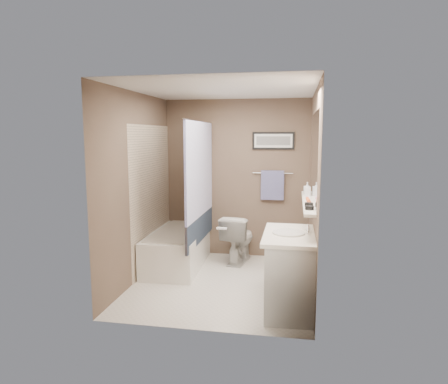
% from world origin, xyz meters
% --- Properties ---
extents(ground, '(2.50, 2.50, 0.00)m').
position_xyz_m(ground, '(0.00, 0.00, 0.00)').
color(ground, silver).
rests_on(ground, ground).
extents(ceiling, '(2.20, 2.50, 0.04)m').
position_xyz_m(ceiling, '(0.00, 0.00, 2.38)').
color(ceiling, silver).
rests_on(ceiling, wall_back).
extents(wall_back, '(2.20, 0.04, 2.40)m').
position_xyz_m(wall_back, '(0.00, 1.23, 1.20)').
color(wall_back, brown).
rests_on(wall_back, ground).
extents(wall_front, '(2.20, 0.04, 2.40)m').
position_xyz_m(wall_front, '(0.00, -1.23, 1.20)').
color(wall_front, brown).
rests_on(wall_front, ground).
extents(wall_left, '(0.04, 2.50, 2.40)m').
position_xyz_m(wall_left, '(-1.08, 0.00, 1.20)').
color(wall_left, brown).
rests_on(wall_left, ground).
extents(wall_right, '(0.04, 2.50, 2.40)m').
position_xyz_m(wall_right, '(1.08, 0.00, 1.20)').
color(wall_right, brown).
rests_on(wall_right, ground).
extents(tile_surround, '(0.02, 1.55, 2.00)m').
position_xyz_m(tile_surround, '(-1.09, 0.50, 1.00)').
color(tile_surround, beige).
rests_on(tile_surround, wall_left).
extents(curtain_rod, '(0.02, 1.55, 0.02)m').
position_xyz_m(curtain_rod, '(-0.40, 0.50, 2.05)').
color(curtain_rod, silver).
rests_on(curtain_rod, wall_left).
extents(curtain_upper, '(0.03, 1.45, 1.28)m').
position_xyz_m(curtain_upper, '(-0.40, 0.50, 1.40)').
color(curtain_upper, white).
rests_on(curtain_upper, curtain_rod).
extents(curtain_lower, '(0.03, 1.45, 0.36)m').
position_xyz_m(curtain_lower, '(-0.40, 0.50, 0.58)').
color(curtain_lower, '#243143').
rests_on(curtain_lower, curtain_rod).
extents(mirror, '(0.02, 1.60, 1.00)m').
position_xyz_m(mirror, '(1.09, -0.15, 1.62)').
color(mirror, silver).
rests_on(mirror, wall_right).
extents(shelf, '(0.12, 1.60, 0.03)m').
position_xyz_m(shelf, '(1.04, -0.15, 1.10)').
color(shelf, silver).
rests_on(shelf, wall_right).
extents(towel_bar, '(0.60, 0.02, 0.02)m').
position_xyz_m(towel_bar, '(0.55, 1.22, 1.30)').
color(towel_bar, silver).
rests_on(towel_bar, wall_back).
extents(towel, '(0.34, 0.05, 0.44)m').
position_xyz_m(towel, '(0.55, 1.20, 1.12)').
color(towel, '#8285BD').
rests_on(towel, towel_bar).
extents(art_frame, '(0.62, 0.02, 0.26)m').
position_xyz_m(art_frame, '(0.55, 1.23, 1.78)').
color(art_frame, black).
rests_on(art_frame, wall_back).
extents(art_mat, '(0.56, 0.00, 0.20)m').
position_xyz_m(art_mat, '(0.55, 1.22, 1.78)').
color(art_mat, white).
rests_on(art_mat, art_frame).
extents(art_image, '(0.50, 0.00, 0.13)m').
position_xyz_m(art_image, '(0.55, 1.22, 1.78)').
color(art_image, '#595959').
rests_on(art_image, art_mat).
extents(door, '(0.80, 0.02, 2.00)m').
position_xyz_m(door, '(0.55, -1.24, 1.00)').
color(door, silver).
rests_on(door, wall_front).
extents(door_handle, '(0.10, 0.02, 0.02)m').
position_xyz_m(door_handle, '(0.22, -1.19, 1.00)').
color(door_handle, silver).
rests_on(door_handle, door).
extents(bathtub, '(0.76, 1.53, 0.50)m').
position_xyz_m(bathtub, '(-0.75, 0.58, 0.25)').
color(bathtub, white).
rests_on(bathtub, ground).
extents(tub_rim, '(0.56, 1.36, 0.02)m').
position_xyz_m(tub_rim, '(-0.75, 0.58, 0.50)').
color(tub_rim, beige).
rests_on(tub_rim, bathtub).
extents(toilet, '(0.50, 0.75, 0.71)m').
position_xyz_m(toilet, '(0.08, 0.91, 0.36)').
color(toilet, silver).
rests_on(toilet, ground).
extents(vanity, '(0.53, 0.92, 0.80)m').
position_xyz_m(vanity, '(0.85, -0.62, 0.40)').
color(vanity, silver).
rests_on(vanity, ground).
extents(countertop, '(0.54, 0.96, 0.04)m').
position_xyz_m(countertop, '(0.84, -0.62, 0.82)').
color(countertop, white).
rests_on(countertop, vanity).
extents(sink_basin, '(0.34, 0.34, 0.01)m').
position_xyz_m(sink_basin, '(0.83, -0.62, 0.85)').
color(sink_basin, silver).
rests_on(sink_basin, countertop).
extents(faucet_spout, '(0.02, 0.02, 0.10)m').
position_xyz_m(faucet_spout, '(1.03, -0.62, 0.89)').
color(faucet_spout, silver).
rests_on(faucet_spout, countertop).
extents(faucet_knob, '(0.05, 0.05, 0.05)m').
position_xyz_m(faucet_knob, '(1.03, -0.52, 0.87)').
color(faucet_knob, silver).
rests_on(faucet_knob, countertop).
extents(candle_bowl_near, '(0.09, 0.09, 0.04)m').
position_xyz_m(candle_bowl_near, '(1.04, -0.70, 1.14)').
color(candle_bowl_near, black).
rests_on(candle_bowl_near, shelf).
extents(candle_bowl_far, '(0.09, 0.09, 0.04)m').
position_xyz_m(candle_bowl_far, '(1.04, -0.51, 1.14)').
color(candle_bowl_far, black).
rests_on(candle_bowl_far, shelf).
extents(hair_brush_front, '(0.05, 0.22, 0.04)m').
position_xyz_m(hair_brush_front, '(1.04, -0.22, 1.14)').
color(hair_brush_front, '#E0531F').
rests_on(hair_brush_front, shelf).
extents(pink_comb, '(0.04, 0.16, 0.01)m').
position_xyz_m(pink_comb, '(1.04, 0.08, 1.12)').
color(pink_comb, '#CE7E9B').
rests_on(pink_comb, shelf).
extents(glass_jar, '(0.08, 0.08, 0.10)m').
position_xyz_m(glass_jar, '(1.04, 0.42, 1.17)').
color(glass_jar, white).
rests_on(glass_jar, shelf).
extents(soap_bottle, '(0.08, 0.09, 0.17)m').
position_xyz_m(soap_bottle, '(1.04, 0.27, 1.20)').
color(soap_bottle, '#999999').
rests_on(soap_bottle, shelf).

